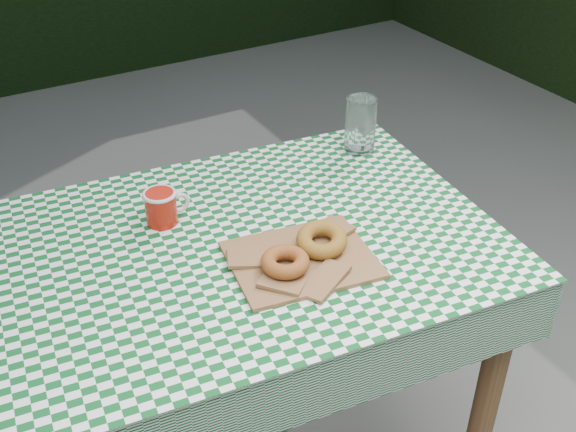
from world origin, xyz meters
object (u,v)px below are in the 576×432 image
object	(u,v)px
paper_bag	(302,259)
drinking_glass	(360,124)
table	(239,369)
coffee_mug	(161,208)

from	to	relation	value
paper_bag	drinking_glass	world-z (taller)	drinking_glass
table	paper_bag	world-z (taller)	paper_bag
paper_bag	coffee_mug	size ratio (longest dim) A/B	2.08
table	drinking_glass	size ratio (longest dim) A/B	7.78
coffee_mug	drinking_glass	xyz separation A→B (m)	(0.58, 0.07, 0.03)
drinking_glass	coffee_mug	bearing A→B (deg)	-173.46
drinking_glass	paper_bag	bearing A→B (deg)	-137.99
paper_bag	table	bearing A→B (deg)	127.93
table	drinking_glass	world-z (taller)	drinking_glass
paper_bag	drinking_glass	xyz separation A→B (m)	(0.39, 0.35, 0.07)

